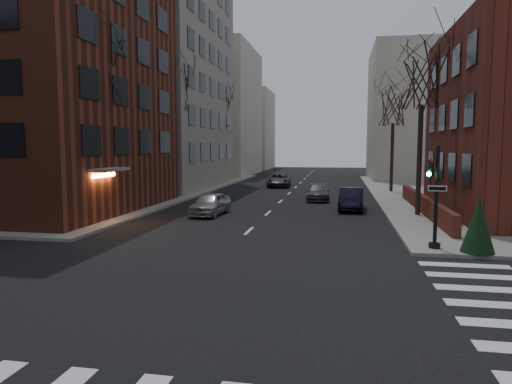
# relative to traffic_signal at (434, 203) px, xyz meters

# --- Properties ---
(ground) EXTENTS (160.00, 160.00, 0.00)m
(ground) POSITION_rel_traffic_signal_xyz_m (-7.94, -8.99, -1.91)
(ground) COLOR black
(ground) RESTS_ON ground
(building_left_brick) EXTENTS (15.00, 15.00, 18.00)m
(building_left_brick) POSITION_rel_traffic_signal_xyz_m (-23.44, 7.51, 7.09)
(building_left_brick) COLOR maroon
(building_left_brick) RESTS_ON ground
(building_left_tan) EXTENTS (18.00, 18.00, 28.00)m
(building_left_tan) POSITION_rel_traffic_signal_xyz_m (-24.94, 25.01, 12.09)
(building_left_tan) COLOR gray
(building_left_tan) RESTS_ON ground
(low_wall_right) EXTENTS (0.35, 16.00, 1.00)m
(low_wall_right) POSITION_rel_traffic_signal_xyz_m (1.36, 10.01, -1.26)
(low_wall_right) COLOR #5C241A
(low_wall_right) RESTS_ON sidewalk_far_right
(building_distant_la) EXTENTS (14.00, 16.00, 18.00)m
(building_distant_la) POSITION_rel_traffic_signal_xyz_m (-22.94, 46.01, 7.09)
(building_distant_la) COLOR #BFB5A1
(building_distant_la) RESTS_ON ground
(building_distant_ra) EXTENTS (14.00, 14.00, 16.00)m
(building_distant_ra) POSITION_rel_traffic_signal_xyz_m (7.06, 41.01, 6.09)
(building_distant_ra) COLOR #BFB5A1
(building_distant_ra) RESTS_ON ground
(building_distant_lb) EXTENTS (10.00, 12.00, 14.00)m
(building_distant_lb) POSITION_rel_traffic_signal_xyz_m (-20.94, 63.01, 5.09)
(building_distant_lb) COLOR #BFB5A1
(building_distant_lb) RESTS_ON ground
(traffic_signal) EXTENTS (0.76, 0.44, 4.00)m
(traffic_signal) POSITION_rel_traffic_signal_xyz_m (0.00, 0.00, 0.00)
(traffic_signal) COLOR black
(traffic_signal) RESTS_ON sidewalk_far_right
(tree_left_a) EXTENTS (4.18, 4.18, 10.26)m
(tree_left_a) POSITION_rel_traffic_signal_xyz_m (-16.74, 5.01, 6.56)
(tree_left_a) COLOR #2D231C
(tree_left_a) RESTS_ON sidewalk_far_left
(tree_left_b) EXTENTS (4.40, 4.40, 10.80)m
(tree_left_b) POSITION_rel_traffic_signal_xyz_m (-16.74, 17.01, 7.00)
(tree_left_b) COLOR #2D231C
(tree_left_b) RESTS_ON sidewalk_far_left
(tree_left_c) EXTENTS (3.96, 3.96, 9.72)m
(tree_left_c) POSITION_rel_traffic_signal_xyz_m (-16.74, 31.01, 6.12)
(tree_left_c) COLOR #2D231C
(tree_left_c) RESTS_ON sidewalk_far_left
(tree_right_a) EXTENTS (3.96, 3.96, 9.72)m
(tree_right_a) POSITION_rel_traffic_signal_xyz_m (0.86, 9.01, 6.12)
(tree_right_a) COLOR #2D231C
(tree_right_a) RESTS_ON sidewalk_far_right
(tree_right_b) EXTENTS (3.74, 3.74, 9.18)m
(tree_right_b) POSITION_rel_traffic_signal_xyz_m (0.86, 23.01, 5.68)
(tree_right_b) COLOR #2D231C
(tree_right_b) RESTS_ON sidewalk_far_right
(streetlamp_near) EXTENTS (0.36, 0.36, 6.28)m
(streetlamp_near) POSITION_rel_traffic_signal_xyz_m (-16.14, 13.01, 2.33)
(streetlamp_near) COLOR black
(streetlamp_near) RESTS_ON sidewalk_far_left
(streetlamp_far) EXTENTS (0.36, 0.36, 6.28)m
(streetlamp_far) POSITION_rel_traffic_signal_xyz_m (-16.14, 33.01, 2.33)
(streetlamp_far) COLOR black
(streetlamp_far) RESTS_ON sidewalk_far_left
(parked_sedan) EXTENTS (1.70, 4.38, 1.42)m
(parked_sedan) POSITION_rel_traffic_signal_xyz_m (-2.86, 11.37, -1.20)
(parked_sedan) COLOR black
(parked_sedan) RESTS_ON ground
(car_lane_silver) EXTENTS (1.89, 4.11, 1.37)m
(car_lane_silver) POSITION_rel_traffic_signal_xyz_m (-11.25, 7.69, -1.23)
(car_lane_silver) COLOR #A1A1A6
(car_lane_silver) RESTS_ON ground
(car_lane_gray) EXTENTS (1.89, 4.28, 1.22)m
(car_lane_gray) POSITION_rel_traffic_signal_xyz_m (-5.23, 16.35, -1.30)
(car_lane_gray) COLOR #3F3E43
(car_lane_gray) RESTS_ON ground
(car_lane_far) EXTENTS (2.47, 4.93, 1.34)m
(car_lane_far) POSITION_rel_traffic_signal_xyz_m (-9.65, 27.29, -1.24)
(car_lane_far) COLOR #3C3C40
(car_lane_far) RESTS_ON ground
(sandwich_board) EXTENTS (0.40, 0.54, 0.85)m
(sandwich_board) POSITION_rel_traffic_signal_xyz_m (1.53, 6.27, -1.33)
(sandwich_board) COLOR white
(sandwich_board) RESTS_ON sidewalk_far_right
(evergreen_shrub) EXTENTS (1.55, 1.55, 2.02)m
(evergreen_shrub) POSITION_rel_traffic_signal_xyz_m (1.49, -0.49, -0.75)
(evergreen_shrub) COLOR black
(evergreen_shrub) RESTS_ON sidewalk_far_right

